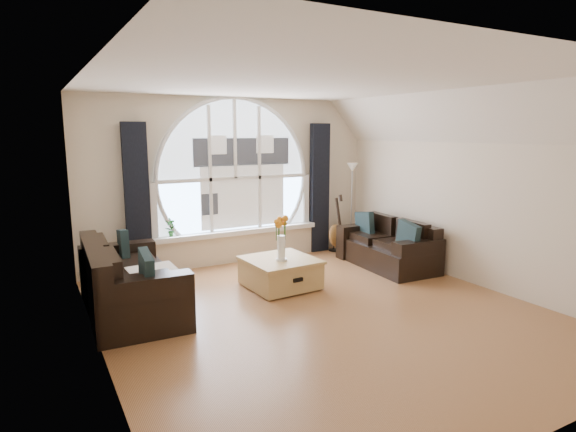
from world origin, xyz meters
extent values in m
cube|color=brown|center=(0.00, 0.00, 0.00)|extent=(5.00, 5.50, 0.01)
cube|color=silver|center=(0.00, 0.00, 2.70)|extent=(5.00, 5.50, 0.01)
cube|color=beige|center=(0.00, 2.75, 1.35)|extent=(5.00, 0.01, 2.70)
cube|color=beige|center=(0.00, -2.75, 1.35)|extent=(5.00, 0.01, 2.70)
cube|color=beige|center=(-2.50, 0.00, 1.35)|extent=(0.01, 5.50, 2.70)
cube|color=beige|center=(2.50, 0.00, 1.35)|extent=(0.01, 5.50, 2.70)
cube|color=silver|center=(2.20, 0.00, 2.35)|extent=(0.92, 5.50, 0.72)
cube|color=silver|center=(0.00, 2.72, 1.62)|extent=(2.60, 0.06, 2.15)
cube|color=white|center=(0.00, 2.65, 0.51)|extent=(2.90, 0.22, 0.08)
cube|color=white|center=(0.00, 2.69, 1.62)|extent=(2.76, 0.08, 2.15)
cube|color=silver|center=(0.15, 2.71, 1.50)|extent=(1.70, 0.02, 1.50)
cube|color=black|center=(-1.60, 2.63, 1.15)|extent=(0.35, 0.12, 2.30)
cube|color=black|center=(1.60, 2.63, 1.15)|extent=(0.35, 0.12, 2.30)
cube|color=black|center=(-2.01, 1.17, 0.40)|extent=(1.05, 1.99, 0.87)
cube|color=black|center=(2.00, 1.22, 0.40)|extent=(0.92, 1.70, 0.74)
cube|color=tan|center=(0.00, 1.12, 0.23)|extent=(0.98, 0.98, 0.45)
cube|color=silver|center=(-1.79, 0.90, 0.50)|extent=(0.59, 0.59, 0.10)
cube|color=white|center=(-0.04, 1.03, 0.80)|extent=(0.24, 0.24, 0.70)
cube|color=#B2B2B2|center=(2.17, 2.42, 0.80)|extent=(0.24, 0.24, 1.60)
cube|color=#905F2B|center=(1.82, 2.40, 0.53)|extent=(0.40, 0.31, 1.06)
imported|color=#1E6023|center=(-1.12, 2.65, 0.69)|extent=(0.16, 0.12, 0.29)
camera|label=1|loc=(-3.02, -4.58, 2.16)|focal=29.80mm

